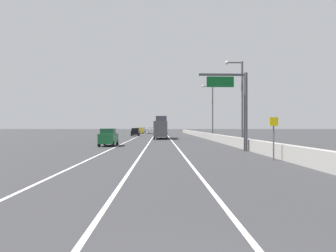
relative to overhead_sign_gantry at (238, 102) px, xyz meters
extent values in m
plane|color=#2D2D30|center=(-7.05, 40.68, -4.73)|extent=(320.00, 320.00, 0.00)
cube|color=silver|center=(-12.55, 31.68, -4.73)|extent=(0.16, 130.00, 0.00)
cube|color=silver|center=(-9.05, 31.68, -4.73)|extent=(0.16, 130.00, 0.00)
cube|color=silver|center=(-5.55, 31.68, -4.73)|extent=(0.16, 130.00, 0.00)
cube|color=gray|center=(1.34, 16.68, -4.18)|extent=(0.60, 120.00, 1.10)
cylinder|color=#47474C|center=(0.74, 0.02, -0.98)|extent=(0.36, 0.36, 7.50)
cube|color=#47474C|center=(-1.51, 0.02, 2.57)|extent=(4.50, 0.20, 0.20)
cube|color=#0C5923|center=(-1.73, -0.10, 1.87)|extent=(2.60, 0.10, 1.00)
cylinder|color=#4C4C51|center=(0.44, -7.15, -3.53)|extent=(0.10, 0.10, 2.40)
cube|color=yellow|center=(0.44, -7.19, -2.03)|extent=(0.60, 0.04, 0.60)
cylinder|color=#4C4C51|center=(2.17, 5.83, 0.26)|extent=(0.24, 0.24, 9.98)
cube|color=#4C4C51|center=(1.27, 5.83, 5.10)|extent=(1.80, 0.12, 0.12)
sphere|color=beige|center=(0.37, 5.83, 5.10)|extent=(0.44, 0.44, 0.44)
cylinder|color=#4C4C51|center=(2.34, 24.85, 0.26)|extent=(0.24, 0.24, 9.98)
cube|color=#4C4C51|center=(1.44, 24.85, 5.10)|extent=(1.80, 0.12, 0.12)
sphere|color=beige|center=(0.54, 24.85, 5.10)|extent=(0.44, 0.44, 0.44)
cube|color=white|center=(-10.29, 60.26, -3.86)|extent=(1.98, 4.81, 1.05)
cube|color=#96969E|center=(-10.28, 59.78, -3.04)|extent=(1.71, 2.18, 0.60)
cylinder|color=black|center=(-11.19, 62.18, -4.39)|extent=(0.23, 0.68, 0.68)
cylinder|color=black|center=(-9.46, 62.21, -4.39)|extent=(0.23, 0.68, 0.68)
cylinder|color=black|center=(-11.11, 58.31, -4.39)|extent=(0.23, 0.68, 0.68)
cylinder|color=black|center=(-9.38, 58.34, -4.39)|extent=(0.23, 0.68, 0.68)
cube|color=gold|center=(-13.62, 57.78, -3.90)|extent=(1.90, 4.42, 0.98)
cube|color=olive|center=(-13.62, 57.34, -3.11)|extent=(1.65, 2.00, 0.60)
cylinder|color=black|center=(-14.48, 59.52, -4.39)|extent=(0.23, 0.68, 0.68)
cylinder|color=black|center=(-12.80, 59.54, -4.39)|extent=(0.23, 0.68, 0.68)
cylinder|color=black|center=(-14.44, 56.03, -4.39)|extent=(0.23, 0.68, 0.68)
cylinder|color=black|center=(-12.76, 56.05, -4.39)|extent=(0.23, 0.68, 0.68)
cube|color=#B7B7BC|center=(-13.45, 68.30, -3.90)|extent=(1.77, 4.52, 0.98)
cube|color=gray|center=(-13.45, 67.85, -3.11)|extent=(1.55, 2.04, 0.60)
cylinder|color=black|center=(-14.26, 70.10, -4.39)|extent=(0.22, 0.68, 0.68)
cylinder|color=black|center=(-12.67, 70.11, -4.39)|extent=(0.22, 0.68, 0.68)
cylinder|color=black|center=(-14.24, 66.49, -4.39)|extent=(0.22, 0.68, 0.68)
cylinder|color=black|center=(-12.65, 66.50, -4.39)|extent=(0.22, 0.68, 0.68)
cube|color=black|center=(-13.52, 41.05, -3.90)|extent=(1.89, 4.35, 0.97)
cube|color=black|center=(-13.52, 40.62, -3.11)|extent=(1.64, 1.97, 0.60)
cylinder|color=black|center=(-14.34, 42.78, -4.39)|extent=(0.23, 0.68, 0.68)
cylinder|color=black|center=(-12.66, 42.76, -4.39)|extent=(0.23, 0.68, 0.68)
cylinder|color=black|center=(-14.38, 39.35, -4.39)|extent=(0.23, 0.68, 0.68)
cylinder|color=black|center=(-12.69, 39.33, -4.39)|extent=(0.23, 0.68, 0.68)
cube|color=#196033|center=(-13.67, 7.18, -3.81)|extent=(1.75, 4.07, 1.15)
cube|color=#1C4633|center=(-13.67, 6.77, -2.93)|extent=(1.54, 1.83, 0.60)
cylinder|color=black|center=(-14.47, 8.75, -4.39)|extent=(0.22, 0.68, 0.68)
cylinder|color=black|center=(-12.89, 8.76, -4.39)|extent=(0.22, 0.68, 0.68)
cylinder|color=black|center=(-14.46, 5.59, -4.39)|extent=(0.22, 0.68, 0.68)
cylinder|color=black|center=(-12.88, 5.60, -4.39)|extent=(0.22, 0.68, 0.68)
cube|color=#4C4C51|center=(-7.29, 26.08, -2.84)|extent=(2.65, 9.64, 2.78)
cube|color=#3A3A45|center=(-7.24, 28.18, -0.90)|extent=(2.17, 2.16, 1.10)
cylinder|color=black|center=(-8.30, 30.19, -4.23)|extent=(0.25, 1.01, 1.00)
cylinder|color=black|center=(-6.06, 30.13, -4.23)|extent=(0.25, 1.01, 1.00)
cylinder|color=black|center=(-8.52, 22.02, -4.23)|extent=(0.25, 1.01, 1.00)
cylinder|color=black|center=(-6.28, 21.96, -4.23)|extent=(0.25, 1.01, 1.00)
camera|label=1|loc=(-7.43, -25.90, -2.34)|focal=29.20mm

